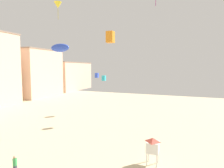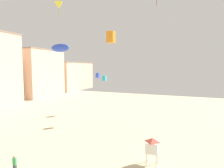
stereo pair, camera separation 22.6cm
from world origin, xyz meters
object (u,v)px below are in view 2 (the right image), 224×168
object	(u,v)px
lifeguard_stand	(152,145)
kite_orange_box	(111,37)
kite_blue_box	(98,75)
kite_cyan_box	(104,78)
kite_flyer	(15,163)
kite_yellow_delta_2	(59,5)
kite_blue_parafoil	(60,48)

from	to	relation	value
lifeguard_stand	kite_orange_box	world-z (taller)	kite_orange_box
lifeguard_stand	kite_blue_box	size ratio (longest dim) A/B	2.69
kite_cyan_box	kite_orange_box	xyz separation A→B (m)	(1.62, -1.15, 6.36)
kite_flyer	kite_blue_box	bearing A→B (deg)	10.57
kite_flyer	kite_yellow_delta_2	world-z (taller)	kite_yellow_delta_2
kite_flyer	lifeguard_stand	world-z (taller)	lifeguard_stand
kite_flyer	lifeguard_stand	distance (m)	12.07
lifeguard_stand	kite_blue_box	xyz separation A→B (m)	(-13.80, 16.49, 5.58)
kite_cyan_box	kite_blue_parafoil	xyz separation A→B (m)	(-1.16, -9.80, 4.01)
kite_blue_box	kite_flyer	bearing A→B (deg)	-81.61
kite_cyan_box	kite_blue_box	bearing A→B (deg)	125.86
lifeguard_stand	kite_blue_parafoil	distance (m)	14.51
kite_flyer	kite_yellow_delta_2	bearing A→B (deg)	24.26
lifeguard_stand	kite_cyan_box	xyz separation A→B (m)	(-9.81, 10.97, 5.41)
kite_orange_box	kite_blue_parafoil	distance (m)	9.39
lifeguard_stand	kite_blue_box	distance (m)	22.22
kite_blue_box	kite_orange_box	xyz separation A→B (m)	(5.61, -6.66, 6.18)
kite_flyer	kite_yellow_delta_2	xyz separation A→B (m)	(-5.44, 13.41, 17.60)
kite_flyer	lifeguard_stand	size ratio (longest dim) A/B	0.64
lifeguard_stand	kite_yellow_delta_2	distance (m)	24.26
kite_blue_parafoil	kite_yellow_delta_2	distance (m)	10.85
kite_flyer	kite_blue_box	distance (m)	23.54
kite_blue_box	kite_yellow_delta_2	size ratio (longest dim) A/B	0.36
kite_flyer	kite_yellow_delta_2	distance (m)	22.78
kite_cyan_box	kite_flyer	bearing A→B (deg)	-92.33
kite_orange_box	kite_blue_box	bearing A→B (deg)	130.08
kite_blue_box	kite_blue_parafoil	xyz separation A→B (m)	(2.83, -15.32, 3.84)
kite_blue_parafoil	lifeguard_stand	bearing A→B (deg)	-6.12
kite_orange_box	kite_yellow_delta_2	bearing A→B (deg)	-163.39
kite_flyer	kite_cyan_box	bearing A→B (deg)	-0.15
kite_orange_box	kite_blue_parafoil	bearing A→B (deg)	-107.80
kite_yellow_delta_2	kite_flyer	bearing A→B (deg)	-67.93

